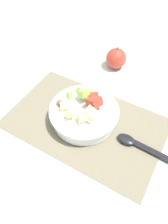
% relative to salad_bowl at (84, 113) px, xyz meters
% --- Properties ---
extents(ground_plane, '(2.40, 2.40, 0.00)m').
position_rel_salad_bowl_xyz_m(ground_plane, '(0.01, -0.01, -0.04)').
color(ground_plane, silver).
extents(placemat, '(0.51, 0.31, 0.01)m').
position_rel_salad_bowl_xyz_m(placemat, '(0.01, -0.01, -0.04)').
color(placemat, '#756B56').
rests_on(placemat, ground_plane).
extents(salad_bowl, '(0.22, 0.22, 0.10)m').
position_rel_salad_bowl_xyz_m(salad_bowl, '(0.00, 0.00, 0.00)').
color(salad_bowl, white).
rests_on(salad_bowl, placemat).
extents(serving_spoon, '(0.23, 0.04, 0.01)m').
position_rel_salad_bowl_xyz_m(serving_spoon, '(0.20, -0.01, -0.03)').
color(serving_spoon, black).
rests_on(serving_spoon, placemat).
extents(whole_apple, '(0.08, 0.08, 0.10)m').
position_rel_salad_bowl_xyz_m(whole_apple, '(-0.03, 0.31, 0.00)').
color(whole_apple, '#BC3828').
rests_on(whole_apple, ground_plane).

